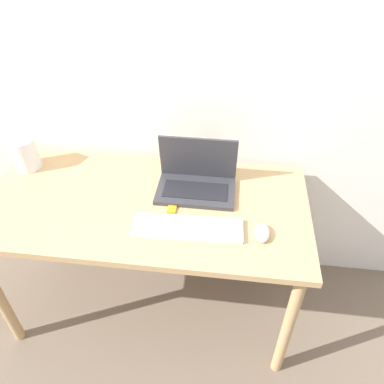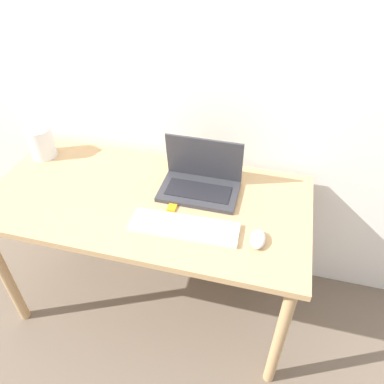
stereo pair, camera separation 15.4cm
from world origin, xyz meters
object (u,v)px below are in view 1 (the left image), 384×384
Objects in this scene: laptop at (197,179)px; keyboard at (188,228)px; mouse at (262,233)px; vase at (23,148)px; mp3_player at (172,209)px.

laptop is 0.78× the size of keyboard.
keyboard is 4.28× the size of mouse.
vase reaches higher than mouse.
keyboard is (-0.00, -0.27, -0.04)m from laptop.
mp3_player is at bearing -16.57° from vase.
vase is at bearing 175.71° from laptop.
mp3_player is (-0.09, -0.16, -0.05)m from laptop.
mp3_player is at bearing 127.59° from keyboard.
vase is at bearing 163.75° from mouse.
keyboard is 1.99× the size of vase.
vase is (-0.84, 0.06, 0.06)m from laptop.
laptop reaches higher than keyboard.
vase is 0.79m from mp3_player.
keyboard is at bearing -90.82° from laptop.
keyboard is at bearing -179.53° from mouse.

